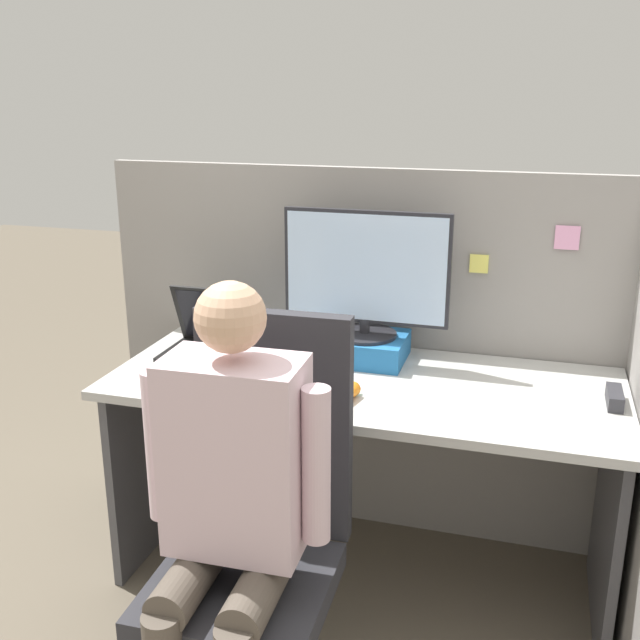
{
  "coord_description": "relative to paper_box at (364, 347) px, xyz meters",
  "views": [
    {
      "loc": [
        0.51,
        -1.89,
        1.68
      ],
      "look_at": [
        -0.1,
        0.18,
        1.01
      ],
      "focal_mm": 42.0,
      "sensor_mm": 36.0,
      "label": 1
    }
  ],
  "objects": [
    {
      "name": "monitor",
      "position": [
        0.0,
        0.0,
        0.27
      ],
      "size": [
        0.58,
        0.23,
        0.44
      ],
      "color": "#232328",
      "rests_on": "paper_box"
    },
    {
      "name": "carrot_toy",
      "position": [
        0.04,
        -0.39,
        -0.02
      ],
      "size": [
        0.05,
        0.15,
        0.05
      ],
      "color": "orange",
      "rests_on": "desk"
    },
    {
      "name": "mouse",
      "position": [
        -0.29,
        -0.34,
        -0.03
      ],
      "size": [
        0.07,
        0.05,
        0.03
      ],
      "color": "gray",
      "rests_on": "desk"
    },
    {
      "name": "stapler",
      "position": [
        0.82,
        -0.17,
        -0.02
      ],
      "size": [
        0.04,
        0.14,
        0.05
      ],
      "color": "#2D2D33",
      "rests_on": "desk"
    },
    {
      "name": "laptop",
      "position": [
        -0.54,
        -0.11,
        0.0
      ],
      "size": [
        0.31,
        0.24,
        0.24
      ],
      "color": "black",
      "rests_on": "desk"
    },
    {
      "name": "paper_box",
      "position": [
        0.0,
        0.0,
        0.0
      ],
      "size": [
        0.29,
        0.25,
        0.09
      ],
      "color": "#236BAD",
      "rests_on": "desk"
    },
    {
      "name": "cubicle_panel_back",
      "position": [
        0.04,
        0.19,
        -0.1
      ],
      "size": [
        2.17,
        0.05,
        1.41
      ],
      "color": "gray",
      "rests_on": "ground"
    },
    {
      "name": "office_chair",
      "position": [
        -0.11,
        -0.79,
        -0.25
      ],
      "size": [
        0.52,
        0.56,
        1.11
      ],
      "color": "#2D2D33",
      "rests_on": "ground"
    },
    {
      "name": "desk",
      "position": [
        0.04,
        -0.19,
        -0.22
      ],
      "size": [
        1.67,
        0.71,
        0.76
      ],
      "color": "#B7B7B2",
      "rests_on": "ground"
    },
    {
      "name": "person",
      "position": [
        -0.11,
        -0.96,
        -0.08
      ],
      "size": [
        0.48,
        0.39,
        1.26
      ],
      "color": "brown",
      "rests_on": "ground"
    }
  ]
}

